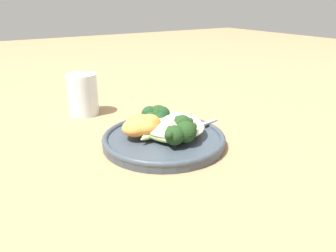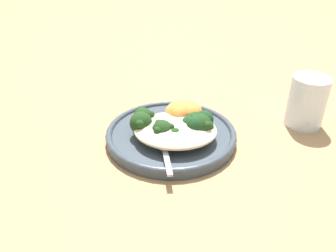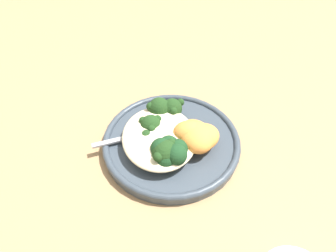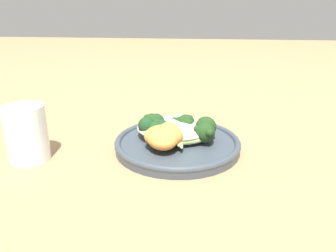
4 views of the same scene
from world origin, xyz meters
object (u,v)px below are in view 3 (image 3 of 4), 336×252
object	(u,v)px
quinoa_mound	(159,135)
broccoli_stalk_1	(164,112)
kale_tuft	(170,151)
sweet_potato_chunk_2	(200,137)
spoon	(133,136)
plate	(171,140)
broccoli_stalk_4	(167,151)
broccoli_stalk_2	(157,126)
broccoli_stalk_3	(157,135)
broccoli_stalk_0	(176,110)
sweet_potato_chunk_0	(195,136)
sweet_potato_chunk_1	(188,133)

from	to	relation	value
quinoa_mound	broccoli_stalk_1	bearing A→B (deg)	-16.79
broccoli_stalk_1	kale_tuft	distance (m)	0.09
sweet_potato_chunk_2	spoon	world-z (taller)	sweet_potato_chunk_2
broccoli_stalk_1	sweet_potato_chunk_2	xyz separation A→B (m)	(-0.07, -0.05, -0.00)
plate	spoon	xyz separation A→B (m)	(0.01, 0.07, 0.01)
quinoa_mound	broccoli_stalk_4	world-z (taller)	broccoli_stalk_4
kale_tuft	broccoli_stalk_4	bearing A→B (deg)	66.06
broccoli_stalk_1	broccoli_stalk_2	world-z (taller)	broccoli_stalk_1
broccoli_stalk_1	broccoli_stalk_3	bearing A→B (deg)	115.78
broccoli_stalk_3	spoon	world-z (taller)	broccoli_stalk_3
broccoli_stalk_0	sweet_potato_chunk_2	distance (m)	0.08
broccoli_stalk_2	sweet_potato_chunk_0	distance (m)	0.07
quinoa_mound	broccoli_stalk_3	distance (m)	0.00
broccoli_stalk_0	spoon	xyz separation A→B (m)	(-0.04, 0.08, -0.01)
broccoli_stalk_4	sweet_potato_chunk_0	xyz separation A→B (m)	(0.02, -0.05, -0.00)
broccoli_stalk_1	broccoli_stalk_3	world-z (taller)	broccoli_stalk_1
quinoa_mound	broccoli_stalk_2	xyz separation A→B (m)	(0.02, 0.00, 0.00)
broccoli_stalk_0	broccoli_stalk_1	xyz separation A→B (m)	(-0.00, 0.02, 0.00)
broccoli_stalk_3	broccoli_stalk_4	xyz separation A→B (m)	(-0.04, -0.01, 0.01)
broccoli_stalk_0	sweet_potato_chunk_0	world-z (taller)	sweet_potato_chunk_0
broccoli_stalk_4	sweet_potato_chunk_2	world-z (taller)	broccoli_stalk_4
broccoli_stalk_4	spoon	xyz separation A→B (m)	(0.05, 0.05, -0.02)
plate	spoon	distance (m)	0.07
broccoli_stalk_0	broccoli_stalk_4	xyz separation A→B (m)	(-0.09, 0.03, 0.00)
broccoli_stalk_2	sweet_potato_chunk_2	xyz separation A→B (m)	(-0.04, -0.07, 0.00)
sweet_potato_chunk_2	spoon	distance (m)	0.12
kale_tuft	sweet_potato_chunk_0	bearing A→B (deg)	-60.90
plate	sweet_potato_chunk_2	size ratio (longest dim) A/B	3.55
sweet_potato_chunk_0	sweet_potato_chunk_1	xyz separation A→B (m)	(0.01, 0.01, 0.00)
broccoli_stalk_0	sweet_potato_chunk_2	bearing A→B (deg)	-179.47
broccoli_stalk_3	sweet_potato_chunk_2	bearing A→B (deg)	152.07
quinoa_mound	broccoli_stalk_3	world-z (taller)	broccoli_stalk_3
spoon	broccoli_stalk_3	bearing A→B (deg)	153.93
broccoli_stalk_2	broccoli_stalk_3	distance (m)	0.02
broccoli_stalk_3	sweet_potato_chunk_0	xyz separation A→B (m)	(-0.02, -0.06, 0.01)
sweet_potato_chunk_0	sweet_potato_chunk_1	size ratio (longest dim) A/B	1.36
broccoli_stalk_2	sweet_potato_chunk_0	bearing A→B (deg)	155.27
quinoa_mound	broccoli_stalk_1	size ratio (longest dim) A/B	1.69
spoon	broccoli_stalk_0	bearing A→B (deg)	-164.93
plate	kale_tuft	size ratio (longest dim) A/B	4.01
broccoli_stalk_2	broccoli_stalk_4	size ratio (longest dim) A/B	1.18
broccoli_stalk_0	sweet_potato_chunk_0	size ratio (longest dim) A/B	1.17
broccoli_stalk_4	sweet_potato_chunk_0	size ratio (longest dim) A/B	1.25
quinoa_mound	broccoli_stalk_1	world-z (taller)	broccoli_stalk_1
sweet_potato_chunk_1	sweet_potato_chunk_0	bearing A→B (deg)	-128.28
broccoli_stalk_3	sweet_potato_chunk_2	size ratio (longest dim) A/B	1.66
sweet_potato_chunk_1	spoon	world-z (taller)	sweet_potato_chunk_1
sweet_potato_chunk_0	sweet_potato_chunk_2	world-z (taller)	sweet_potato_chunk_0
plate	broccoli_stalk_1	bearing A→B (deg)	8.54
broccoli_stalk_3	quinoa_mound	bearing A→B (deg)	137.88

